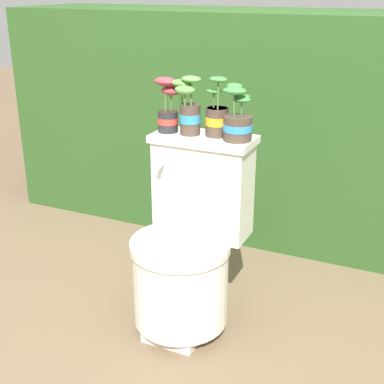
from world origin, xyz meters
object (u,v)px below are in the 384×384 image
object	(u,v)px
toilet	(189,248)
potted_plant_middle	(217,117)
potted_plant_left	(168,107)
potted_plant_midleft	(189,109)
potted_plant_midright	(238,121)

from	to	relation	value
toilet	potted_plant_middle	world-z (taller)	potted_plant_middle
potted_plant_left	potted_plant_midleft	bearing A→B (deg)	-3.41
toilet	potted_plant_left	bearing A→B (deg)	138.14
toilet	potted_plant_middle	distance (m)	0.55
potted_plant_midleft	potted_plant_middle	xyz separation A→B (m)	(0.11, 0.03, -0.03)
toilet	potted_plant_middle	size ratio (longest dim) A/B	3.23
toilet	potted_plant_midright	distance (m)	0.57
potted_plant_midleft	potted_plant_middle	bearing A→B (deg)	14.17
potted_plant_left	toilet	bearing A→B (deg)	-41.86
potted_plant_left	potted_plant_midright	size ratio (longest dim) A/B	1.02
potted_plant_midleft	potted_plant_left	bearing A→B (deg)	176.59
potted_plant_midleft	potted_plant_middle	size ratio (longest dim) A/B	0.99
potted_plant_left	potted_plant_midleft	distance (m)	0.10
potted_plant_left	potted_plant_midleft	size ratio (longest dim) A/B	0.94
potted_plant_midleft	potted_plant_middle	world-z (taller)	potted_plant_middle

